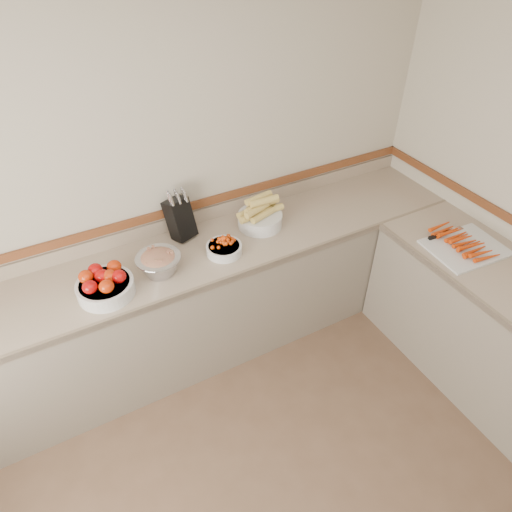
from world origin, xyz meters
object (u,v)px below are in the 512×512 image
cherry_tomato_bowl (224,247)px  rhubarb_bowl (159,263)px  knife_block (180,218)px  corn_bowl (260,216)px  tomato_bowl (105,284)px  cutting_board (464,245)px

cherry_tomato_bowl → rhubarb_bowl: bearing=179.0°
knife_block → corn_bowl: (0.53, -0.15, -0.07)m
tomato_bowl → corn_bowl: corn_bowl is taller
tomato_bowl → rhubarb_bowl: (0.34, 0.02, 0.01)m
knife_block → cherry_tomato_bowl: (0.18, -0.31, -0.11)m
cutting_board → knife_block: bearing=147.6°
cherry_tomato_bowl → cutting_board: cherry_tomato_bowl is taller
cherry_tomato_bowl → tomato_bowl: bearing=-178.7°
tomato_bowl → cherry_tomato_bowl: 0.77m
knife_block → tomato_bowl: 0.68m
tomato_bowl → corn_bowl: size_ratio=0.97×
tomato_bowl → rhubarb_bowl: size_ratio=1.20×
cherry_tomato_bowl → rhubarb_bowl: size_ratio=0.85×
knife_block → rhubarb_bowl: bearing=-130.7°
tomato_bowl → cutting_board: 2.30m
knife_block → cutting_board: 1.89m
rhubarb_bowl → corn_bowl: bearing=11.0°
cherry_tomato_bowl → corn_bowl: size_ratio=0.68×
tomato_bowl → cherry_tomato_bowl: tomato_bowl is taller
tomato_bowl → cutting_board: bearing=-17.4°
rhubarb_bowl → cutting_board: bearing=-21.0°
tomato_bowl → cherry_tomato_bowl: (0.77, 0.02, -0.03)m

